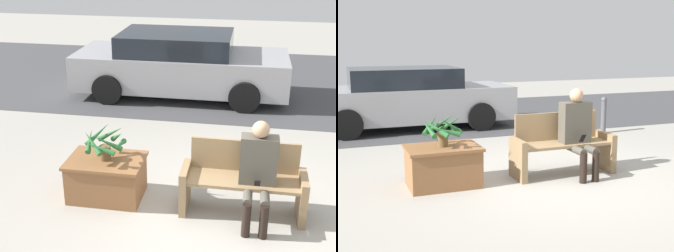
% 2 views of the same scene
% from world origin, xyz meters
% --- Properties ---
extents(ground_plane, '(30.00, 30.00, 0.00)m').
position_xyz_m(ground_plane, '(0.00, 0.00, 0.00)').
color(ground_plane, '#9E998E').
extents(road_surface, '(20.00, 6.00, 0.01)m').
position_xyz_m(road_surface, '(0.00, 6.15, 0.00)').
color(road_surface, '#424244').
rests_on(road_surface, ground_plane).
extents(bench, '(1.54, 0.51, 0.91)m').
position_xyz_m(bench, '(0.19, 0.26, 0.43)').
color(bench, '#8C704C').
rests_on(bench, ground_plane).
extents(person_seated, '(0.44, 0.61, 1.29)m').
position_xyz_m(person_seated, '(0.35, 0.09, 0.72)').
color(person_seated, '#4C473D').
rests_on(person_seated, ground_plane).
extents(planter_box, '(1.00, 0.72, 0.55)m').
position_xyz_m(planter_box, '(-1.61, 0.31, 0.30)').
color(planter_box, brown).
rests_on(planter_box, ground_plane).
extents(potted_plant, '(0.58, 0.58, 0.45)m').
position_xyz_m(potted_plant, '(-1.61, 0.30, 0.80)').
color(potted_plant, brown).
rests_on(potted_plant, planter_box).
extents(parked_car, '(4.54, 1.98, 1.37)m').
position_xyz_m(parked_car, '(-1.33, 4.81, 0.69)').
color(parked_car, '#99999E').
rests_on(parked_car, ground_plane).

